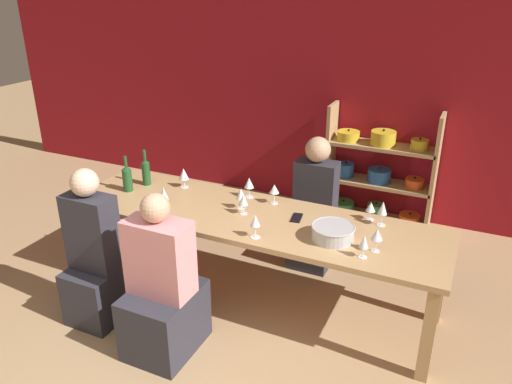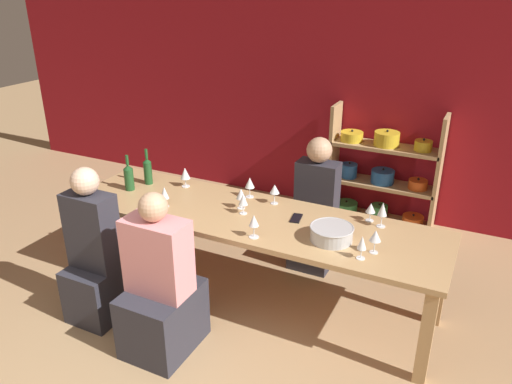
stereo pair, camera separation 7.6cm
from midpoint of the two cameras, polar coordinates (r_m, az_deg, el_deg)
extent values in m
cube|color=maroon|center=(5.40, 9.83, 11.84)|extent=(8.80, 0.06, 2.70)
cube|color=tan|center=(5.40, 9.24, 3.65)|extent=(0.04, 0.30, 1.21)
cube|color=tan|center=(5.21, 20.49, 1.70)|extent=(0.04, 0.30, 1.21)
cube|color=tan|center=(5.51, 14.15, -3.01)|extent=(1.07, 0.30, 0.04)
cylinder|color=#338447|center=(5.55, 10.65, -1.67)|extent=(0.24, 0.24, 0.11)
sphere|color=black|center=(5.52, 10.70, -1.06)|extent=(0.02, 0.02, 0.02)
cylinder|color=#338447|center=(5.47, 14.24, -2.16)|extent=(0.18, 0.18, 0.15)
sphere|color=black|center=(5.43, 14.33, -1.36)|extent=(0.02, 0.02, 0.02)
cylinder|color=#E0561E|center=(5.43, 17.87, -3.08)|extent=(0.22, 0.22, 0.10)
sphere|color=black|center=(5.41, 17.94, -2.52)|extent=(0.02, 0.02, 0.02)
cube|color=tan|center=(5.34, 14.57, 0.86)|extent=(1.07, 0.30, 0.04)
cylinder|color=#235BAD|center=(5.38, 10.98, 2.42)|extent=(0.17, 0.17, 0.15)
sphere|color=black|center=(5.35, 11.05, 3.28)|extent=(0.02, 0.02, 0.02)
cylinder|color=#235BAD|center=(5.31, 14.66, 1.72)|extent=(0.23, 0.23, 0.14)
sphere|color=black|center=(5.28, 14.75, 2.53)|extent=(0.02, 0.02, 0.02)
cylinder|color=#E0561E|center=(5.27, 18.40, 0.84)|extent=(0.19, 0.19, 0.09)
sphere|color=black|center=(5.25, 18.48, 1.43)|extent=(0.02, 0.02, 0.02)
cube|color=tan|center=(5.21, 15.02, 4.96)|extent=(1.07, 0.30, 0.04)
cylinder|color=gold|center=(5.26, 11.30, 6.26)|extent=(0.23, 0.23, 0.10)
sphere|color=black|center=(5.25, 11.35, 6.89)|extent=(0.02, 0.02, 0.02)
cylinder|color=gold|center=(5.18, 15.12, 5.89)|extent=(0.25, 0.25, 0.14)
sphere|color=black|center=(5.16, 15.21, 6.76)|extent=(0.02, 0.02, 0.02)
cylinder|color=gold|center=(5.14, 18.98, 5.03)|extent=(0.17, 0.17, 0.10)
sphere|color=black|center=(5.12, 19.07, 5.69)|extent=(0.02, 0.02, 0.02)
cube|color=tan|center=(3.78, -0.10, -2.91)|extent=(2.94, 0.82, 0.04)
cube|color=tan|center=(4.47, -18.33, -5.23)|extent=(0.08, 0.08, 0.71)
cube|color=tan|center=(3.40, 19.48, -15.31)|extent=(0.08, 0.08, 0.71)
cube|color=tan|center=(4.89, -13.07, -2.00)|extent=(0.08, 0.08, 0.71)
cube|color=tan|center=(3.95, 20.87, -9.66)|extent=(0.08, 0.08, 0.71)
cylinder|color=#B7BABC|center=(3.45, 9.25, -4.71)|extent=(0.29, 0.29, 0.10)
torus|color=#B7BABC|center=(3.43, 9.30, -4.01)|extent=(0.30, 0.30, 0.01)
cylinder|color=#1E4C23|center=(4.40, -11.76, 2.15)|extent=(0.07, 0.07, 0.20)
cone|color=#1E4C23|center=(4.36, -11.88, 3.56)|extent=(0.07, 0.07, 0.03)
cylinder|color=#1E4C23|center=(4.34, -11.95, 4.29)|extent=(0.03, 0.03, 0.09)
cylinder|color=#1E4C23|center=(4.31, -13.81, 1.41)|extent=(0.08, 0.08, 0.19)
cone|color=#1E4C23|center=(4.27, -13.95, 2.78)|extent=(0.08, 0.08, 0.04)
cylinder|color=#1E4C23|center=(4.25, -14.03, 3.55)|extent=(0.03, 0.03, 0.09)
cylinder|color=white|center=(4.08, -0.18, -0.54)|extent=(0.07, 0.07, 0.00)
cylinder|color=white|center=(4.06, -0.18, 0.00)|extent=(0.01, 0.01, 0.08)
cone|color=white|center=(4.03, -0.18, 1.09)|extent=(0.08, 0.08, 0.09)
cylinder|color=white|center=(3.96, 2.66, -1.30)|extent=(0.06, 0.06, 0.00)
cylinder|color=white|center=(3.94, 2.68, -0.70)|extent=(0.01, 0.01, 0.09)
cone|color=white|center=(3.91, 2.70, 0.36)|extent=(0.08, 0.08, 0.07)
cylinder|color=maroon|center=(3.92, 2.69, 0.12)|extent=(0.04, 0.04, 0.03)
cylinder|color=white|center=(3.79, 13.41, -3.19)|extent=(0.06, 0.06, 0.00)
cylinder|color=white|center=(3.77, 13.46, -2.71)|extent=(0.01, 0.01, 0.07)
cone|color=white|center=(3.75, 13.55, -1.77)|extent=(0.07, 0.07, 0.07)
cylinder|color=maroon|center=(3.75, 13.53, -2.01)|extent=(0.04, 0.04, 0.03)
cylinder|color=white|center=(3.97, -9.77, -1.62)|extent=(0.06, 0.06, 0.00)
cylinder|color=white|center=(3.95, -9.80, -1.16)|extent=(0.01, 0.01, 0.07)
cone|color=white|center=(3.92, -9.88, -0.07)|extent=(0.07, 0.07, 0.10)
cylinder|color=maroon|center=(3.93, -9.86, -0.41)|extent=(0.04, 0.04, 0.04)
cylinder|color=white|center=(3.72, 14.64, -3.81)|extent=(0.06, 0.06, 0.00)
cylinder|color=white|center=(3.70, 14.71, -3.19)|extent=(0.01, 0.01, 0.09)
cone|color=white|center=(3.67, 14.85, -1.90)|extent=(0.07, 0.07, 0.10)
cylinder|color=white|center=(3.38, 13.93, -6.70)|extent=(0.06, 0.06, 0.00)
cylinder|color=white|center=(3.36, 14.01, -6.06)|extent=(0.01, 0.01, 0.08)
cone|color=white|center=(3.32, 14.14, -4.85)|extent=(0.08, 0.08, 0.08)
cylinder|color=beige|center=(3.33, 14.11, -5.14)|extent=(0.04, 0.04, 0.03)
cylinder|color=white|center=(3.80, -0.88, -2.45)|extent=(0.06, 0.06, 0.00)
cylinder|color=white|center=(3.78, -0.89, -1.94)|extent=(0.01, 0.01, 0.07)
cone|color=white|center=(3.75, -0.90, -0.84)|extent=(0.07, 0.07, 0.09)
cylinder|color=beige|center=(3.76, -0.89, -1.15)|extent=(0.04, 0.04, 0.03)
cylinder|color=white|center=(3.88, -1.15, -1.84)|extent=(0.06, 0.06, 0.00)
cylinder|color=white|center=(3.86, -1.15, -1.29)|extent=(0.01, 0.01, 0.08)
cone|color=white|center=(3.83, -1.16, -0.18)|extent=(0.08, 0.08, 0.08)
cylinder|color=maroon|center=(3.84, -1.16, -0.47)|extent=(0.04, 0.04, 0.03)
cylinder|color=white|center=(4.32, -7.52, 0.66)|extent=(0.07, 0.07, 0.00)
cylinder|color=white|center=(4.30, -7.55, 1.11)|extent=(0.01, 0.01, 0.07)
cone|color=white|center=(4.27, -7.61, 2.15)|extent=(0.08, 0.08, 0.10)
cylinder|color=maroon|center=(4.28, -7.59, 1.84)|extent=(0.05, 0.05, 0.04)
cylinder|color=white|center=(3.46, 0.39, -5.15)|extent=(0.07, 0.07, 0.00)
cylinder|color=white|center=(3.44, 0.39, -4.50)|extent=(0.01, 0.01, 0.09)
cone|color=white|center=(3.40, 0.39, -3.26)|extent=(0.07, 0.07, 0.08)
cylinder|color=beige|center=(3.41, 0.39, -3.57)|extent=(0.04, 0.04, 0.03)
cylinder|color=white|center=(3.29, 12.51, -7.40)|extent=(0.06, 0.06, 0.00)
cylinder|color=white|center=(3.28, 12.57, -6.87)|extent=(0.01, 0.01, 0.07)
cone|color=white|center=(3.24, 12.69, -5.66)|extent=(0.06, 0.06, 0.09)
cylinder|color=beige|center=(3.25, 12.65, -6.02)|extent=(0.03, 0.03, 0.04)
cube|color=black|center=(3.73, 5.22, -3.00)|extent=(0.09, 0.16, 0.01)
cube|color=#2D2D38|center=(3.61, -9.95, -14.02)|extent=(0.43, 0.53, 0.46)
cube|color=pink|center=(3.34, -10.54, -7.27)|extent=(0.43, 0.23, 0.53)
sphere|color=tan|center=(3.17, -11.01, -1.69)|extent=(0.19, 0.19, 0.19)
cube|color=#2D2D38|center=(4.55, 7.18, -5.68)|extent=(0.36, 0.45, 0.41)
cube|color=#2D2D38|center=(4.34, 7.49, -0.09)|extent=(0.36, 0.20, 0.56)
sphere|color=tan|center=(4.20, 7.77, 4.78)|extent=(0.22, 0.22, 0.22)
cube|color=#2D2D38|center=(4.04, -16.80, -10.60)|extent=(0.37, 0.46, 0.43)
cube|color=#2D2D38|center=(3.79, -17.68, -4.25)|extent=(0.37, 0.20, 0.58)
sphere|color=beige|center=(3.63, -18.42, 1.18)|extent=(0.20, 0.20, 0.20)
camera|label=1|loc=(0.04, -89.43, 0.25)|focal=35.00mm
camera|label=2|loc=(0.04, 90.57, -0.25)|focal=35.00mm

